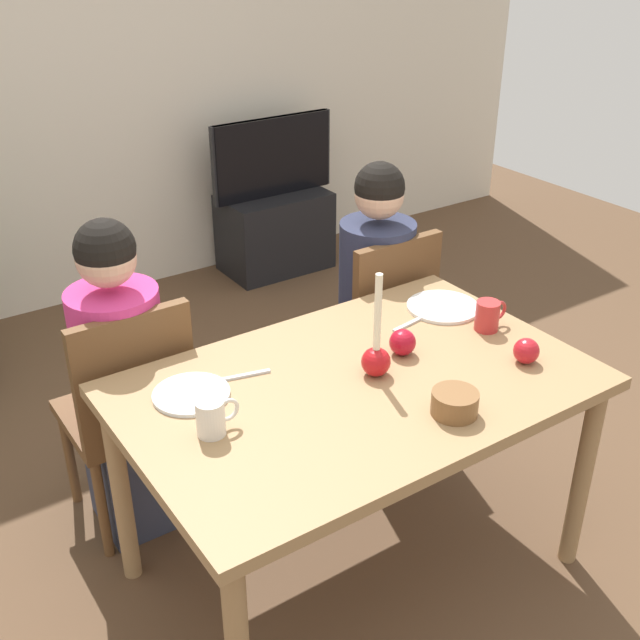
{
  "coord_description": "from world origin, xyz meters",
  "views": [
    {
      "loc": [
        -1.2,
        -1.57,
        2.01
      ],
      "look_at": [
        0.0,
        0.2,
        0.87
      ],
      "focal_mm": 43.66,
      "sensor_mm": 36.0,
      "label": 1
    }
  ],
  "objects_px": {
    "dining_table": "(357,404)",
    "plate_left": "(191,394)",
    "tv_stand": "(275,232)",
    "mug_left": "(212,417)",
    "person_right_child": "(375,307)",
    "candle_centerpiece": "(377,356)",
    "chair_left": "(130,406)",
    "bowl_walnuts": "(455,403)",
    "apple_by_left_plate": "(526,351)",
    "person_left_child": "(124,387)",
    "chair_right": "(380,322)",
    "mug_right": "(488,315)",
    "apple_near_candle": "(403,342)",
    "plate_right": "(443,307)",
    "tv": "(273,157)"
  },
  "relations": [
    {
      "from": "dining_table",
      "to": "plate_left",
      "type": "relative_size",
      "value": 6.19
    },
    {
      "from": "tv_stand",
      "to": "mug_left",
      "type": "xyz_separation_m",
      "value": [
        -1.56,
        -2.29,
        0.56
      ]
    },
    {
      "from": "person_right_child",
      "to": "candle_centerpiece",
      "type": "bearing_deg",
      "value": -127.84
    },
    {
      "from": "mug_left",
      "to": "chair_left",
      "type": "bearing_deg",
      "value": 92.6
    },
    {
      "from": "person_right_child",
      "to": "candle_centerpiece",
      "type": "relative_size",
      "value": 3.49
    },
    {
      "from": "person_right_child",
      "to": "mug_left",
      "type": "distance_m",
      "value": 1.24
    },
    {
      "from": "chair_left",
      "to": "tv_stand",
      "type": "xyz_separation_m",
      "value": [
        1.59,
        1.69,
        -0.27
      ]
    },
    {
      "from": "tv_stand",
      "to": "bowl_walnuts",
      "type": "distance_m",
      "value": 2.81
    },
    {
      "from": "mug_left",
      "to": "apple_by_left_plate",
      "type": "height_order",
      "value": "mug_left"
    },
    {
      "from": "dining_table",
      "to": "chair_left",
      "type": "xyz_separation_m",
      "value": [
        -0.5,
        0.61,
        -0.15
      ]
    },
    {
      "from": "chair_left",
      "to": "person_left_child",
      "type": "relative_size",
      "value": 0.77
    },
    {
      "from": "dining_table",
      "to": "chair_right",
      "type": "bearing_deg",
      "value": 46.91
    },
    {
      "from": "apple_by_left_plate",
      "to": "chair_left",
      "type": "bearing_deg",
      "value": 141.07
    },
    {
      "from": "person_right_child",
      "to": "tv_stand",
      "type": "bearing_deg",
      "value": 72.78
    },
    {
      "from": "mug_right",
      "to": "tv_stand",
      "type": "bearing_deg",
      "value": 76.99
    },
    {
      "from": "bowl_walnuts",
      "to": "apple_near_candle",
      "type": "height_order",
      "value": "apple_near_candle"
    },
    {
      "from": "plate_right",
      "to": "chair_left",
      "type": "bearing_deg",
      "value": 159.41
    },
    {
      "from": "candle_centerpiece",
      "to": "plate_left",
      "type": "xyz_separation_m",
      "value": [
        -0.52,
        0.21,
        -0.06
      ]
    },
    {
      "from": "mug_right",
      "to": "tv",
      "type": "bearing_deg",
      "value": 76.99
    },
    {
      "from": "plate_left",
      "to": "apple_by_left_plate",
      "type": "bearing_deg",
      "value": -23.44
    },
    {
      "from": "apple_by_left_plate",
      "to": "apple_near_candle",
      "type": "bearing_deg",
      "value": 138.37
    },
    {
      "from": "tv",
      "to": "mug_left",
      "type": "distance_m",
      "value": 2.77
    },
    {
      "from": "tv_stand",
      "to": "apple_by_left_plate",
      "type": "xyz_separation_m",
      "value": [
        -0.58,
        -2.5,
        0.55
      ]
    },
    {
      "from": "dining_table",
      "to": "chair_left",
      "type": "distance_m",
      "value": 0.81
    },
    {
      "from": "person_right_child",
      "to": "tv_stand",
      "type": "xyz_separation_m",
      "value": [
        0.51,
        1.66,
        -0.33
      ]
    },
    {
      "from": "chair_right",
      "to": "tv",
      "type": "bearing_deg",
      "value": 73.1
    },
    {
      "from": "person_right_child",
      "to": "tv",
      "type": "xyz_separation_m",
      "value": [
        0.51,
        1.66,
        0.14
      ]
    },
    {
      "from": "dining_table",
      "to": "mug_right",
      "type": "relative_size",
      "value": 11.0
    },
    {
      "from": "apple_near_candle",
      "to": "apple_by_left_plate",
      "type": "relative_size",
      "value": 1.05
    },
    {
      "from": "dining_table",
      "to": "bowl_walnuts",
      "type": "height_order",
      "value": "bowl_walnuts"
    },
    {
      "from": "person_right_child",
      "to": "apple_by_left_plate",
      "type": "distance_m",
      "value": 0.88
    },
    {
      "from": "chair_right",
      "to": "mug_left",
      "type": "distance_m",
      "value": 1.24
    },
    {
      "from": "dining_table",
      "to": "chair_left",
      "type": "bearing_deg",
      "value": 129.73
    },
    {
      "from": "chair_left",
      "to": "apple_by_left_plate",
      "type": "relative_size",
      "value": 11.08
    },
    {
      "from": "chair_right",
      "to": "plate_left",
      "type": "height_order",
      "value": "chair_right"
    },
    {
      "from": "tv",
      "to": "apple_by_left_plate",
      "type": "distance_m",
      "value": 2.57
    },
    {
      "from": "chair_left",
      "to": "chair_right",
      "type": "xyz_separation_m",
      "value": [
        1.07,
        0.0,
        0.0
      ]
    },
    {
      "from": "mug_right",
      "to": "dining_table",
      "type": "bearing_deg",
      "value": -178.04
    },
    {
      "from": "person_left_child",
      "to": "bowl_walnuts",
      "type": "height_order",
      "value": "person_left_child"
    },
    {
      "from": "bowl_walnuts",
      "to": "chair_left",
      "type": "bearing_deg",
      "value": 125.2
    },
    {
      "from": "tv_stand",
      "to": "plate_left",
      "type": "distance_m",
      "value": 2.64
    },
    {
      "from": "candle_centerpiece",
      "to": "bowl_walnuts",
      "type": "distance_m",
      "value": 0.29
    },
    {
      "from": "chair_right",
      "to": "person_left_child",
      "type": "distance_m",
      "value": 1.08
    },
    {
      "from": "tv",
      "to": "person_left_child",
      "type": "bearing_deg",
      "value": -133.71
    },
    {
      "from": "chair_left",
      "to": "mug_right",
      "type": "distance_m",
      "value": 1.25
    },
    {
      "from": "plate_left",
      "to": "plate_right",
      "type": "distance_m",
      "value": 0.98
    },
    {
      "from": "person_left_child",
      "to": "candle_centerpiece",
      "type": "bearing_deg",
      "value": -48.31
    },
    {
      "from": "plate_left",
      "to": "apple_near_candle",
      "type": "distance_m",
      "value": 0.68
    },
    {
      "from": "tv",
      "to": "plate_right",
      "type": "xyz_separation_m",
      "value": [
        -0.55,
        -2.08,
        0.05
      ]
    },
    {
      "from": "mug_left",
      "to": "mug_right",
      "type": "height_order",
      "value": "mug_left"
    }
  ]
}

